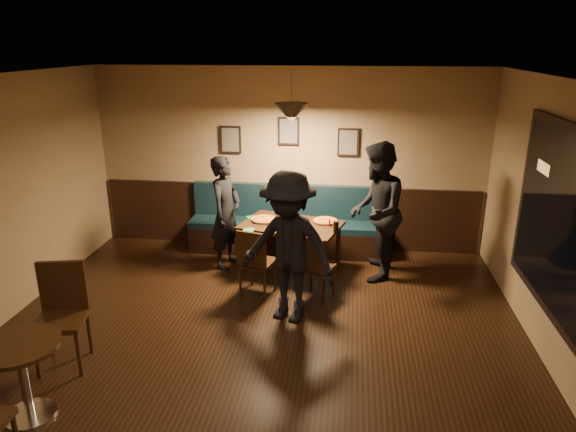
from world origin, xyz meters
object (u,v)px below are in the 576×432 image
at_px(tabasco_bottle, 330,222).
at_px(cafe_chair_far, 60,319).
at_px(diner_right, 376,212).
at_px(soda_glass, 336,227).
at_px(booth_bench, 286,221).
at_px(dining_table, 291,248).
at_px(diner_left, 226,213).
at_px(chair_near_right, 316,266).
at_px(cafe_table, 24,381).
at_px(diner_front, 288,248).
at_px(chair_near_left, 258,261).

distance_m(tabasco_bottle, cafe_chair_far, 3.60).
relative_size(diner_right, soda_glass, 12.01).
relative_size(booth_bench, cafe_chair_far, 2.84).
relative_size(dining_table, diner_left, 0.82).
bearing_deg(booth_bench, diner_left, -141.14).
relative_size(diner_left, diner_right, 0.86).
bearing_deg(cafe_chair_far, chair_near_right, -156.18).
relative_size(soda_glass, tabasco_bottle, 1.48).
height_order(booth_bench, diner_left, diner_left).
relative_size(booth_bench, diner_left, 1.83).
relative_size(tabasco_bottle, cafe_table, 0.15).
height_order(chair_near_right, cafe_chair_far, cafe_chair_far).
height_order(diner_front, soda_glass, diner_front).
xyz_separation_m(chair_near_right, diner_left, (-1.36, 0.85, 0.38)).
xyz_separation_m(soda_glass, cafe_table, (-2.55, -3.06, -0.43)).
xyz_separation_m(cafe_table, cafe_chair_far, (-0.09, 0.76, 0.16)).
relative_size(diner_left, diner_front, 0.91).
xyz_separation_m(dining_table, diner_left, (-0.95, 0.08, 0.46)).
xyz_separation_m(diner_right, tabasco_bottle, (-0.63, -0.00, -0.18)).
distance_m(chair_near_right, tabasco_bottle, 0.82).
height_order(chair_near_left, cafe_table, chair_near_left).
bearing_deg(diner_right, chair_near_left, -59.02).
height_order(chair_near_right, soda_glass, chair_near_right).
bearing_deg(chair_near_left, booth_bench, 97.13).
xyz_separation_m(chair_near_left, soda_glass, (0.98, 0.47, 0.34)).
bearing_deg(chair_near_right, cafe_table, -107.74).
xyz_separation_m(dining_table, cafe_chair_far, (-2.01, -2.56, 0.17)).
bearing_deg(chair_near_left, diner_front, -36.87).
bearing_deg(dining_table, tabasco_bottle, 12.44).
bearing_deg(cafe_table, diner_right, 46.99).
bearing_deg(cafe_table, diner_left, 74.14).
bearing_deg(tabasco_bottle, dining_table, 177.44).
relative_size(chair_near_left, diner_right, 0.48).
height_order(chair_near_left, chair_near_right, chair_near_left).
distance_m(chair_near_left, soda_glass, 1.14).
bearing_deg(cafe_chair_far, cafe_table, 83.86).
distance_m(chair_near_right, diner_front, 0.78).
bearing_deg(dining_table, chair_near_left, -100.23).
distance_m(chair_near_left, cafe_table, 3.03).
height_order(booth_bench, tabasco_bottle, booth_bench).
relative_size(dining_table, cafe_chair_far, 1.27).
relative_size(chair_near_right, cafe_table, 1.20).
bearing_deg(tabasco_bottle, chair_near_left, -141.15).
bearing_deg(soda_glass, cafe_chair_far, -138.99).
height_order(dining_table, soda_glass, soda_glass).
height_order(chair_near_right, diner_right, diner_right).
relative_size(chair_near_left, cafe_table, 1.24).
bearing_deg(booth_bench, tabasco_bottle, -47.18).
relative_size(dining_table, tabasco_bottle, 12.55).
xyz_separation_m(diner_right, diner_front, (-1.04, -1.30, -0.05)).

